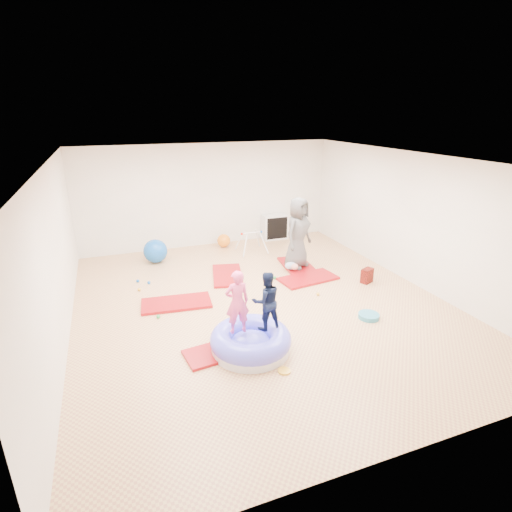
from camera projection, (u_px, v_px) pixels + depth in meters
name	position (u px, v px, depth m)	size (l,w,h in m)	color
room	(262.00, 236.00, 7.45)	(7.01, 8.01, 2.81)	tan
gym_mat_front_left	(221.00, 351.00, 6.32)	(1.14, 0.57, 0.05)	#A80C0F
gym_mat_mid_left	(176.00, 303.00, 7.87)	(1.34, 0.67, 0.06)	#A80C0F
gym_mat_center_back	(227.00, 275.00, 9.20)	(1.30, 0.65, 0.05)	#A80C0F
gym_mat_right	(308.00, 278.00, 9.02)	(1.30, 0.65, 0.05)	#A80C0F
gym_mat_rear_right	(298.00, 266.00, 9.73)	(1.31, 0.66, 0.05)	#A80C0F
inflatable_cushion	(251.00, 341.00, 6.34)	(1.30, 1.30, 0.41)	silver
child_pink	(237.00, 299.00, 6.10)	(0.38, 0.25, 1.04)	#FB5091
child_navy	(266.00, 298.00, 6.21)	(0.47, 0.37, 0.97)	#0D1632
adult_caregiver	(298.00, 233.00, 9.37)	(0.82, 0.54, 1.69)	#4C4C4C
infant	(292.00, 266.00, 9.41)	(0.34, 0.35, 0.20)	#9AAACA
ball_pit_balls	(198.00, 295.00, 8.18)	(3.51, 3.10, 0.07)	#BD0D00
exercise_ball_blue	(155.00, 251.00, 9.96)	(0.59, 0.59, 0.59)	#1152B1
exercise_ball_orange	(224.00, 241.00, 11.12)	(0.37, 0.37, 0.37)	orange
infant_play_gym	(252.00, 239.00, 10.62)	(0.74, 0.70, 0.57)	silver
cube_shelf	(275.00, 227.00, 11.76)	(0.74, 0.36, 0.74)	silver
balance_disc	(369.00, 316.00, 7.36)	(0.38, 0.38, 0.09)	teal
backpack	(367.00, 276.00, 8.84)	(0.28, 0.17, 0.32)	maroon
yellow_toy	(284.00, 371.00, 5.85)	(0.19, 0.19, 0.03)	gold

